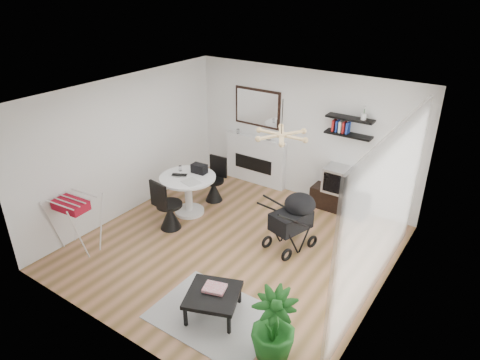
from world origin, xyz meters
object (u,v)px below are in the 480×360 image
Objects in this scene: dining_table at (188,189)px; coffee_table at (213,295)px; drying_rack at (77,222)px; crt_tv at (340,179)px; tv_console at (339,201)px; stroller at (293,223)px; potted_plant at (273,326)px; fireplace at (255,154)px.

coffee_table is (2.14, -1.99, -0.19)m from dining_table.
crt_tv is at bearing 45.71° from drying_rack.
dining_table is (-2.44, -1.79, 0.31)m from tv_console.
stroller reaches higher than drying_rack.
coffee_table is 1.08m from potted_plant.
dining_table is 1.10× the size of potted_plant.
stroller is 1.19× the size of coffee_table.
drying_rack is at bearing -105.29° from fireplace.
tv_console is 1.04× the size of dining_table.
dining_table is 3.86m from potted_plant.
potted_plant is (0.95, -2.29, 0.03)m from stroller.
drying_rack is (-3.15, -3.81, -0.15)m from crt_tv.
drying_rack reaches higher than coffee_table.
dining_table is at bearing 146.07° from potted_plant.
crt_tv is 0.57× the size of potted_plant.
crt_tv is at bearing 86.08° from coffee_table.
potted_plant is (3.20, -2.15, -0.03)m from dining_table.
stroller is at bearing -42.92° from fireplace.
potted_plant reaches higher than tv_console.
fireplace is at bearing 176.22° from crt_tv.
crt_tv is 0.52× the size of dining_table.
fireplace is 2.64m from stroller.
fireplace is 2.08m from crt_tv.
dining_table is at bearing -143.63° from tv_console.
stroller is at bearing 87.04° from coffee_table.
drying_rack is at bearing -110.38° from dining_table.
tv_console is at bearing 85.57° from coffee_table.
crt_tv reaches higher than tv_console.
tv_console is at bearing 100.93° from potted_plant.
tv_console is (2.11, -0.13, -0.47)m from fireplace.
tv_console is 1.14× the size of potted_plant.
drying_rack reaches higher than potted_plant.
stroller is at bearing -95.15° from crt_tv.
fireplace reaches higher than crt_tv.
coffee_table is at bearing -94.43° from tv_console.
fireplace is 2.16m from tv_console.
drying_rack reaches higher than crt_tv.
stroller reaches higher than tv_console.
fireplace is 4.10m from drying_rack.
crt_tv is 4.95m from drying_rack.
crt_tv is 4.03m from potted_plant.
tv_console is at bearing 5.44° from crt_tv.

